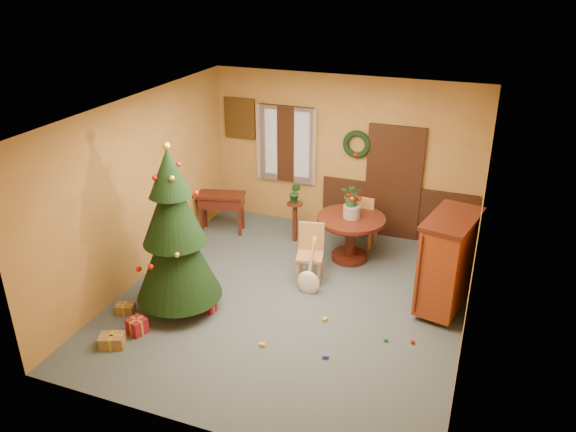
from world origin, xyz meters
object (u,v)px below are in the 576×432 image
at_px(christmas_tree, 175,234).
at_px(sideboard, 447,261).
at_px(writing_desk, 222,203).
at_px(chair_near, 310,250).
at_px(dining_table, 351,230).

bearing_deg(christmas_tree, sideboard, 20.48).
distance_m(christmas_tree, writing_desk, 2.68).
relative_size(christmas_tree, writing_desk, 2.72).
distance_m(chair_near, writing_desk, 2.35).
xyz_separation_m(chair_near, sideboard, (2.09, -0.13, 0.29)).
height_order(dining_table, christmas_tree, christmas_tree).
distance_m(dining_table, christmas_tree, 3.09).
height_order(dining_table, sideboard, sideboard).
bearing_deg(christmas_tree, dining_table, 49.92).
bearing_deg(dining_table, sideboard, -30.16).
height_order(chair_near, writing_desk, chair_near).
bearing_deg(writing_desk, chair_near, -26.71).
distance_m(dining_table, sideboard, 1.94).
bearing_deg(dining_table, chair_near, -117.27).
height_order(dining_table, writing_desk, dining_table).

